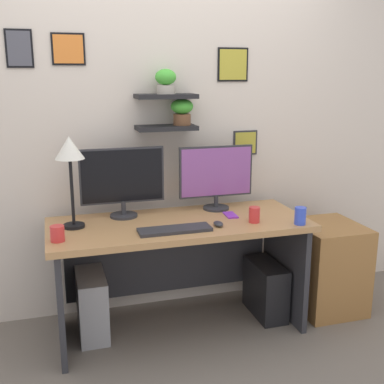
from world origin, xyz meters
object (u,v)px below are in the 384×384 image
(computer_tower_left, at_px, (92,305))
(cell_phone, at_px, (231,215))
(keyboard, at_px, (175,230))
(monitor_left, at_px, (122,179))
(desk, at_px, (177,249))
(desk_lamp, at_px, (70,155))
(coffee_mug, at_px, (57,234))
(drawer_cabinet, at_px, (327,267))
(computer_tower_right, at_px, (265,289))
(computer_mouse, at_px, (218,224))
(water_cup, at_px, (300,216))
(monitor_right, at_px, (216,175))
(pen_cup, at_px, (254,215))

(computer_tower_left, bearing_deg, cell_phone, -4.04)
(keyboard, bearing_deg, monitor_left, 121.89)
(computer_tower_left, bearing_deg, desk, -3.75)
(desk_lamp, xyz_separation_m, coffee_mug, (-0.10, -0.23, -0.40))
(monitor_left, distance_m, drawer_cabinet, 1.59)
(desk_lamp, height_order, computer_tower_right, desk_lamp)
(monitor_left, distance_m, coffee_mug, 0.61)
(keyboard, xyz_separation_m, drawer_cabinet, (1.17, 0.17, -0.44))
(computer_mouse, distance_m, water_cup, 0.52)
(monitor_left, bearing_deg, coffee_mug, -138.69)
(monitor_right, xyz_separation_m, computer_tower_right, (0.31, -0.20, -0.80))
(cell_phone, bearing_deg, computer_tower_left, 179.69)
(coffee_mug, bearing_deg, water_cup, -4.26)
(pen_cup, bearing_deg, monitor_right, 109.50)
(monitor_left, bearing_deg, water_cup, -25.26)
(monitor_right, relative_size, coffee_mug, 5.79)
(computer_mouse, xyz_separation_m, coffee_mug, (-0.96, -0.00, 0.03))
(monitor_right, distance_m, water_cup, 0.65)
(desk, bearing_deg, pen_cup, -24.41)
(desk, height_order, drawer_cabinet, desk)
(computer_mouse, xyz_separation_m, water_cup, (0.50, -0.11, 0.04))
(coffee_mug, distance_m, computer_tower_right, 1.52)
(desk, height_order, monitor_left, monitor_left)
(computer_mouse, distance_m, cell_phone, 0.24)
(water_cup, distance_m, drawer_cabinet, 0.67)
(desk, distance_m, cell_phone, 0.42)
(keyboard, bearing_deg, computer_tower_right, 15.55)
(monitor_right, bearing_deg, coffee_mug, -160.62)
(water_cup, relative_size, drawer_cabinet, 0.17)
(coffee_mug, bearing_deg, computer_tower_right, 7.37)
(keyboard, relative_size, water_cup, 4.00)
(monitor_right, relative_size, computer_mouse, 5.79)
(desk_lamp, relative_size, computer_tower_left, 1.35)
(desk, xyz_separation_m, monitor_left, (-0.32, 0.16, 0.46))
(water_cup, bearing_deg, keyboard, 173.39)
(drawer_cabinet, bearing_deg, desk, 176.49)
(desk_lamp, xyz_separation_m, pen_cup, (1.10, -0.22, -0.40))
(monitor_right, bearing_deg, water_cup, -51.45)
(monitor_left, bearing_deg, pen_cup, -25.38)
(cell_phone, height_order, coffee_mug, coffee_mug)
(desk, distance_m, drawer_cabinet, 1.12)
(desk, bearing_deg, desk_lamp, 178.53)
(water_cup, distance_m, computer_tower_left, 1.46)
(monitor_left, distance_m, keyboard, 0.52)
(monitor_left, relative_size, cell_phone, 3.92)
(drawer_cabinet, bearing_deg, desk_lamp, 177.25)
(desk, height_order, pen_cup, pen_cup)
(desk, relative_size, drawer_cabinet, 2.61)
(coffee_mug, bearing_deg, drawer_cabinet, 4.61)
(keyboard, height_order, drawer_cabinet, keyboard)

